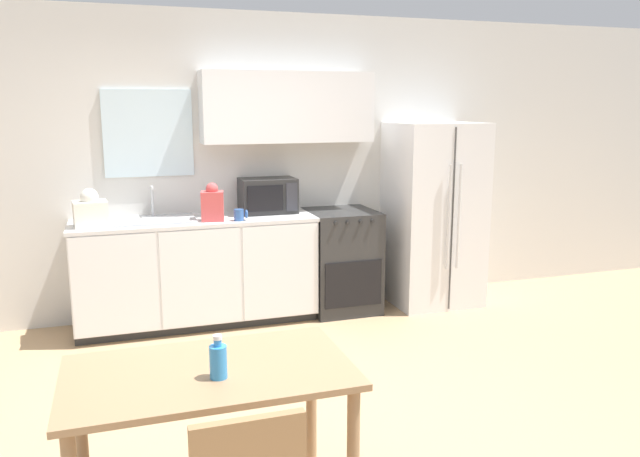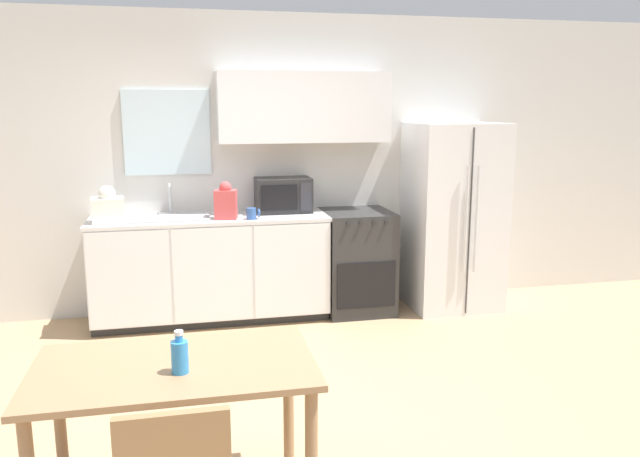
% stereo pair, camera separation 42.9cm
% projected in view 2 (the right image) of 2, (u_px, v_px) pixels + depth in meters
% --- Properties ---
extents(ground_plane, '(12.00, 12.00, 0.00)m').
position_uv_depth(ground_plane, '(272.00, 411.00, 3.91)').
color(ground_plane, tan).
extents(wall_back, '(12.00, 0.38, 2.70)m').
position_uv_depth(wall_back, '(246.00, 157.00, 5.68)').
color(wall_back, silver).
rests_on(wall_back, ground_plane).
extents(kitchen_counter, '(2.05, 0.62, 0.94)m').
position_uv_depth(kitchen_counter, '(212.00, 268.00, 5.50)').
color(kitchen_counter, '#333333').
rests_on(kitchen_counter, ground_plane).
extents(oven_range, '(0.61, 0.65, 0.94)m').
position_uv_depth(oven_range, '(357.00, 261.00, 5.76)').
color(oven_range, '#2D2D2D').
rests_on(oven_range, ground_plane).
extents(refrigerator, '(0.81, 0.75, 1.73)m').
position_uv_depth(refrigerator, '(453.00, 216.00, 5.84)').
color(refrigerator, white).
rests_on(refrigerator, ground_plane).
extents(kitchen_sink, '(0.66, 0.45, 0.28)m').
position_uv_depth(kitchen_sink, '(170.00, 216.00, 5.34)').
color(kitchen_sink, '#B7BABC').
rests_on(kitchen_sink, kitchen_counter).
extents(microwave, '(0.49, 0.32, 0.31)m').
position_uv_depth(microwave, '(283.00, 195.00, 5.62)').
color(microwave, '#282828').
rests_on(microwave, kitchen_counter).
extents(coffee_mug, '(0.11, 0.08, 0.10)m').
position_uv_depth(coffee_mug, '(252.00, 214.00, 5.28)').
color(coffee_mug, '#335999').
rests_on(coffee_mug, kitchen_counter).
extents(grocery_bag_0, '(0.28, 0.24, 0.31)m').
position_uv_depth(grocery_bag_0, '(108.00, 207.00, 5.13)').
color(grocery_bag_0, silver).
rests_on(grocery_bag_0, kitchen_counter).
extents(grocery_bag_1, '(0.21, 0.19, 0.32)m').
position_uv_depth(grocery_bag_1, '(226.00, 202.00, 5.28)').
color(grocery_bag_1, '#D14C4C').
rests_on(grocery_bag_1, kitchen_counter).
extents(dining_table, '(1.25, 0.73, 0.75)m').
position_uv_depth(dining_table, '(175.00, 386.00, 2.81)').
color(dining_table, '#997551').
rests_on(dining_table, ground_plane).
extents(drink_bottle, '(0.07, 0.07, 0.19)m').
position_uv_depth(drink_bottle, '(180.00, 356.00, 2.69)').
color(drink_bottle, '#338CD8').
rests_on(drink_bottle, dining_table).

